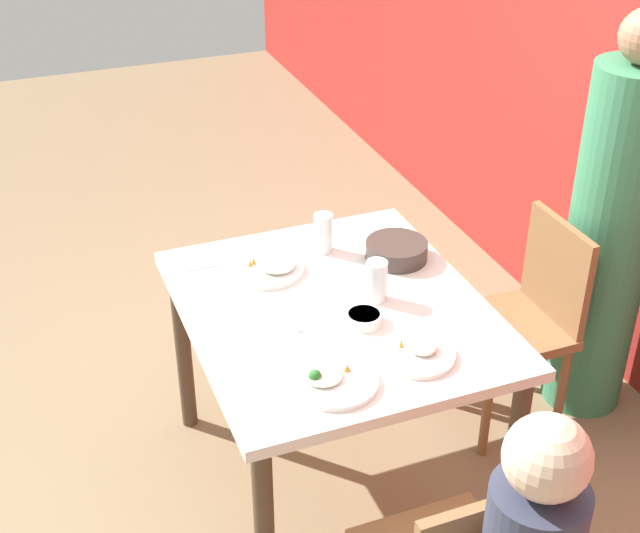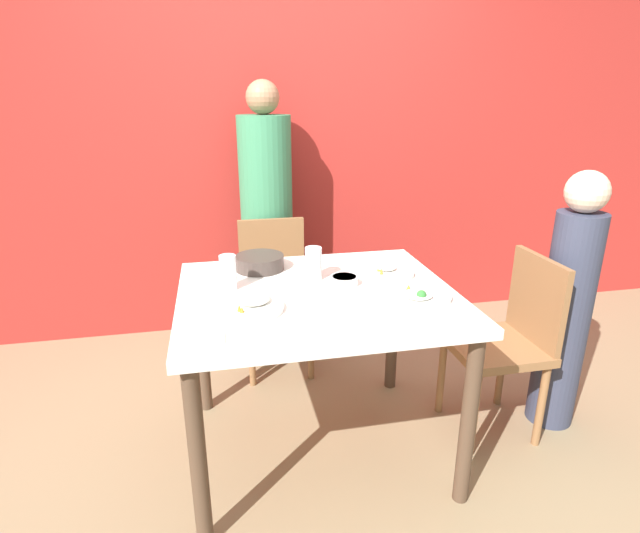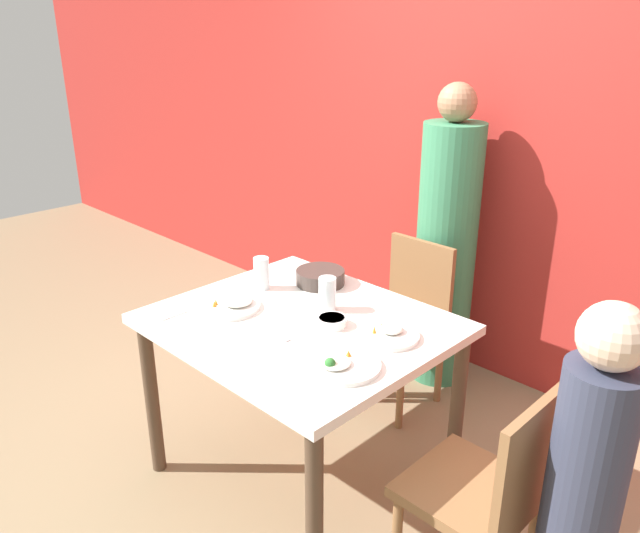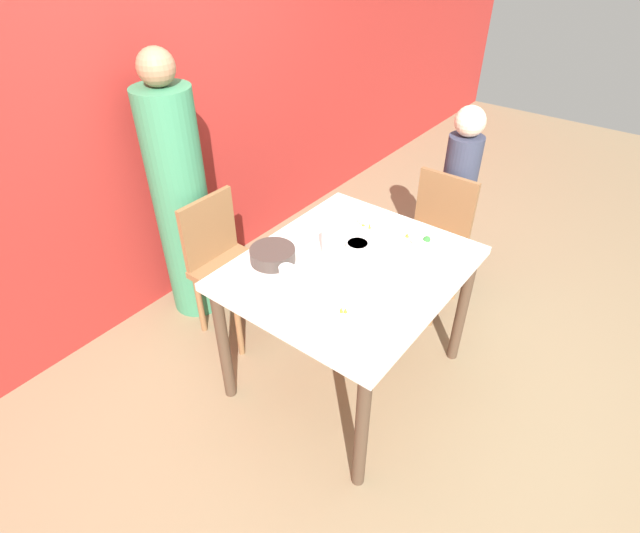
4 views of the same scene
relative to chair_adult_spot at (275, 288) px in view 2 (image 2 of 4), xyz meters
name	(u,v)px [view 2 (image 2 of 4)]	position (x,y,z in m)	size (l,w,h in m)	color
ground_plane	(317,447)	(0.08, -0.81, -0.47)	(10.00, 10.00, 0.00)	#847051
wall_back	(272,125)	(0.08, 0.60, 0.88)	(10.00, 0.06, 2.70)	#A82823
dining_table	(317,313)	(0.08, -0.81, 0.20)	(1.11, 0.96, 0.77)	silver
chair_adult_spot	(275,288)	(0.00, 0.00, 0.00)	(0.40, 0.40, 0.86)	brown
chair_child_spot	(508,338)	(0.97, -0.83, 0.00)	(0.40, 0.40, 0.86)	brown
person_adult	(267,228)	(0.00, 0.33, 0.28)	(0.32, 0.32, 1.61)	#387F56
person_child	(567,309)	(1.26, -0.83, 0.12)	(0.22, 0.22, 1.23)	#33384C
bowl_curry	(260,262)	(-0.12, -0.49, 0.33)	(0.22, 0.22, 0.07)	#3D332D
plate_rice_adult	(250,306)	(-0.20, -0.94, 0.31)	(0.26, 0.26, 0.05)	white
plate_rice_child	(388,272)	(0.43, -0.68, 0.31)	(0.23, 0.23, 0.05)	white
plate_noodles	(418,296)	(0.46, -0.97, 0.31)	(0.25, 0.25, 0.06)	white
bowl_rice_small	(344,280)	(0.21, -0.77, 0.32)	(0.12, 0.12, 0.04)	white
glass_water_tall	(228,272)	(-0.27, -0.72, 0.37)	(0.07, 0.07, 0.15)	silver
glass_water_short	(313,264)	(0.09, -0.67, 0.37)	(0.07, 0.07, 0.14)	silver
napkin_folded	(203,337)	(-0.37, -1.14, 0.30)	(0.14, 0.14, 0.01)	white
fork_steel	(327,305)	(0.09, -0.96, 0.30)	(0.18, 0.04, 0.01)	silver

